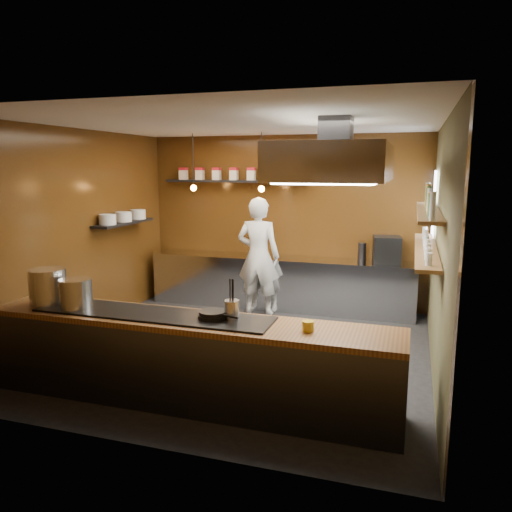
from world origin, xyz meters
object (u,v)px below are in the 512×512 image
at_px(stockpot_large, 48,286).
at_px(chef, 258,256).
at_px(stockpot_small, 76,294).
at_px(espresso_machine, 387,249).
at_px(extractor_hood, 335,162).

bearing_deg(stockpot_large, chef, 66.69).
relative_size(stockpot_large, chef, 0.21).
height_order(stockpot_small, chef, chef).
distance_m(stockpot_large, espresso_machine, 5.19).
relative_size(extractor_hood, chef, 1.02).
distance_m(stockpot_large, chef, 3.63).
height_order(stockpot_large, chef, chef).
bearing_deg(extractor_hood, stockpot_small, -153.60).
bearing_deg(espresso_machine, extractor_hood, -108.11).
height_order(extractor_hood, stockpot_large, extractor_hood).
bearing_deg(espresso_machine, stockpot_small, -135.69).
relative_size(extractor_hood, stockpot_large, 4.93).
relative_size(stockpot_small, espresso_machine, 0.79).
relative_size(extractor_hood, espresso_machine, 4.61).
bearing_deg(stockpot_small, espresso_machine, 52.02).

